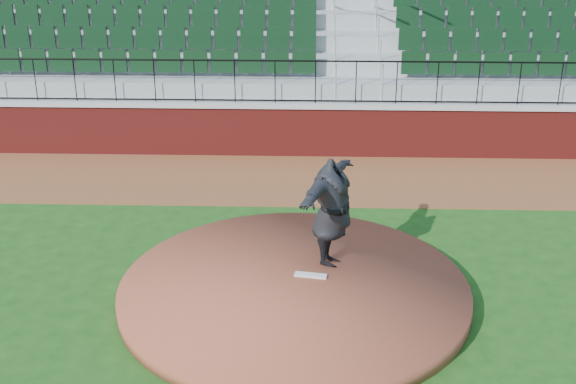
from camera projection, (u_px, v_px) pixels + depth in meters
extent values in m
plane|color=#194814|center=(285.00, 304.00, 12.12)|extent=(90.00, 90.00, 0.00)
cube|color=brown|center=(293.00, 178.00, 17.10)|extent=(34.00, 3.20, 0.01)
cube|color=maroon|center=(295.00, 131.00, 18.35)|extent=(34.00, 0.35, 1.20)
cube|color=#B7B7B7|center=(295.00, 105.00, 18.10)|extent=(34.00, 0.45, 0.10)
cube|color=maroon|center=(300.00, 4.00, 22.61)|extent=(34.00, 0.50, 5.50)
cylinder|color=brown|center=(294.00, 291.00, 12.24)|extent=(5.60, 5.60, 0.25)
cube|color=silver|center=(311.00, 275.00, 12.43)|extent=(0.54, 0.22, 0.04)
imported|color=black|center=(332.00, 212.00, 12.49)|extent=(1.35, 2.39, 1.88)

